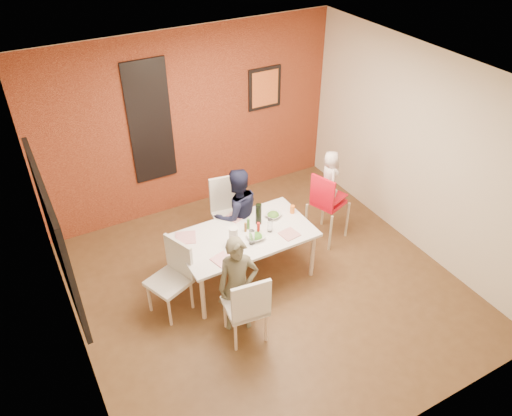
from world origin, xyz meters
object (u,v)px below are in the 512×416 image
child_far (237,214)px  paper_towel_roll (234,236)px  dining_table (245,238)px  toddler (330,177)px  chair_left (173,273)px  chair_near (248,306)px  high_chair (327,201)px  wine_bottle (259,214)px  child_near (238,285)px  chair_far (230,210)px

child_far → paper_towel_roll: size_ratio=5.47×
dining_table → toddler: size_ratio=2.23×
child_far → chair_left: bearing=24.8°
chair_near → dining_table: bearing=-108.8°
chair_near → toddler: toddler is taller
chair_left → toddler: bearing=74.1°
paper_towel_roll → toddler: bearing=10.4°
child_far → paper_towel_roll: bearing=59.3°
high_chair → dining_table: bearing=77.4°
child_far → wine_bottle: (0.12, -0.35, 0.18)m
dining_table → child_far: bearing=74.2°
child_near → toddler: bearing=44.4°
chair_near → chair_left: size_ratio=1.01×
child_near → wine_bottle: child_near is taller
dining_table → chair_near: 1.04m
dining_table → toddler: 1.44m
chair_near → chair_far: 1.75m
high_chair → wine_bottle: size_ratio=3.72×
dining_table → paper_towel_roll: size_ratio=7.01×
chair_left → child_far: bearing=93.5°
high_chair → paper_towel_roll: 1.59m
chair_far → child_near: 1.52m
chair_near → high_chair: size_ratio=0.89×
paper_towel_roll → dining_table: bearing=28.0°
dining_table → child_far: size_ratio=1.28×
child_near → chair_near: bearing=-73.6°
high_chair → wine_bottle: bearing=73.2°
high_chair → toddler: bearing=-77.8°
chair_far → child_far: bearing=-84.3°
chair_near → paper_towel_roll: 0.90m
toddler → paper_towel_roll: toddler is taller
paper_towel_roll → child_far: bearing=59.6°
chair_near → wine_bottle: size_ratio=3.29×
chair_near → paper_towel_roll: size_ratio=3.93×
dining_table → chair_left: chair_left is taller
child_near → child_far: (0.58, 1.15, 0.03)m
chair_left → paper_towel_roll: size_ratio=3.88×
high_chair → wine_bottle: high_chair is taller
chair_far → child_near: child_near is taller
child_far → toddler: 1.32m
chair_far → chair_left: size_ratio=1.10×
chair_far → high_chair: (1.20, -0.55, 0.07)m
chair_near → child_near: 0.26m
high_chair → toddler: (0.03, 0.02, 0.37)m
child_far → chair_near: bearing=66.8°
dining_table → chair_left: size_ratio=1.80×
chair_near → chair_far: chair_far is taller
wine_bottle → chair_left: bearing=-172.5°
dining_table → wine_bottle: (0.26, 0.11, 0.21)m
chair_near → paper_towel_roll: bearing=-99.7°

